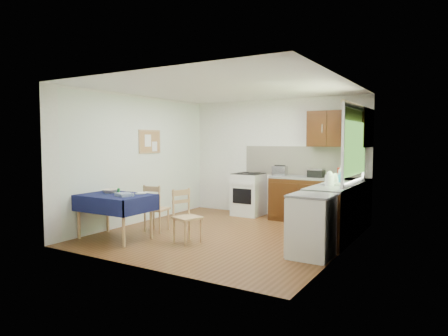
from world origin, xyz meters
The scene contains 33 objects.
floor centered at (0.00, 0.00, 0.00)m, with size 4.20×4.20×0.00m, color #543116.
ceiling centered at (0.00, 0.00, 2.50)m, with size 4.00×4.20×0.02m, color white.
wall_back centered at (0.00, 2.10, 1.25)m, with size 4.00×0.02×2.50m, color white.
wall_front centered at (0.00, -2.10, 1.25)m, with size 4.00×0.02×2.50m, color white.
wall_left centered at (-2.00, 0.00, 1.25)m, with size 0.02×4.20×2.50m, color silver.
wall_right centered at (2.00, 0.00, 1.25)m, with size 0.02×4.20×2.50m, color white.
base_cabinets centered at (1.36, 1.26, 0.43)m, with size 1.90×2.30×0.86m.
worktop_back centered at (1.05, 1.80, 0.88)m, with size 1.90×0.60×0.04m, color slate.
worktop_right centered at (1.70, 0.65, 0.88)m, with size 0.60×1.70×0.04m, color slate.
worktop_corner centered at (1.70, 1.80, 0.88)m, with size 0.60×0.60×0.04m, color slate.
splashback centered at (0.65, 2.08, 1.20)m, with size 2.70×0.02×0.60m, color white.
upper_cabinets centered at (1.52, 1.80, 1.85)m, with size 1.20×0.85×0.70m.
stove centered at (-0.50, 1.80, 0.46)m, with size 0.60×0.61×0.92m.
window centered at (1.97, 0.70, 1.65)m, with size 0.04×1.48×1.26m.
fridge centered at (1.70, -0.55, 0.44)m, with size 0.58×0.60×0.89m.
corkboard centered at (-1.97, 0.30, 1.60)m, with size 0.04×0.62×0.47m.
dining_table centered at (-1.44, -1.19, 0.63)m, with size 1.22×0.82×0.74m.
chair_far centered at (-1.19, -0.46, 0.44)m, with size 0.43×0.43×0.84m.
chair_near centered at (-0.29, -0.78, 0.45)m, with size 0.47×0.47×0.85m.
toaster centered at (0.23, 1.78, 1.00)m, with size 0.28×0.17×0.22m.
sandwich_press centered at (1.00, 1.78, 0.98)m, with size 0.30×0.26×0.17m.
sauce_bottle centered at (1.44, 1.76, 1.00)m, with size 0.05×0.05×0.21m, color #AC210D.
yellow_packet centered at (0.94, 1.91, 0.97)m, with size 0.11×0.07×0.14m, color gold.
dish_rack centered at (1.66, 0.68, 0.92)m, with size 0.38×0.29×0.18m.
kettle centered at (1.66, 0.43, 1.01)m, with size 0.14×0.14×0.24m.
cup centered at (1.48, 1.67, 0.95)m, with size 0.14×0.14×0.11m, color silver.
soap_bottle_a centered at (1.61, 1.29, 1.04)m, with size 0.11×0.11×0.29m, color silver.
soap_bottle_b centered at (1.64, 1.12, 0.99)m, with size 0.08×0.08×0.18m, color #1F74B9.
soap_bottle_c centered at (1.60, 0.68, 0.98)m, with size 0.13×0.13×0.16m, color green.
plate_bowl centered at (-1.64, -1.08, 0.77)m, with size 0.26×0.26×0.06m, color beige.
book centered at (-1.20, -0.91, 0.74)m, with size 0.16×0.22×0.02m, color white.
spice_jar centered at (-1.44, -1.08, 0.78)m, with size 0.05×0.05×0.09m, color #248735.
tea_towel centered at (-1.16, -1.24, 0.76)m, with size 0.27×0.21×0.05m, color navy.
Camera 1 is at (3.46, -5.84, 1.63)m, focal length 32.00 mm.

